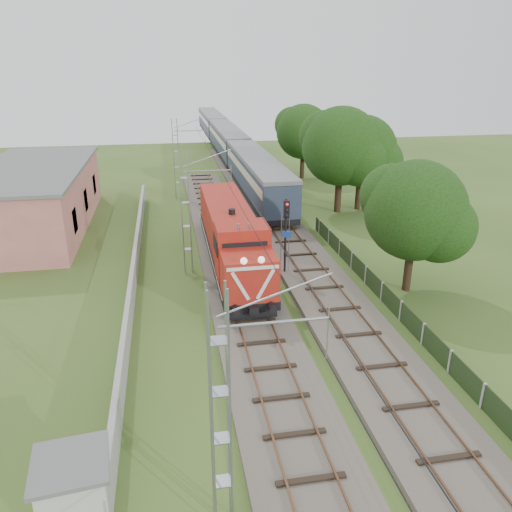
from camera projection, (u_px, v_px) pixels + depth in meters
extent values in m
plane|color=#39511E|center=(267.00, 366.00, 23.21)|extent=(140.00, 140.00, 0.00)
cube|color=#6B6054|center=(244.00, 298.00, 29.57)|extent=(4.20, 70.00, 0.30)
cube|color=black|center=(244.00, 295.00, 29.50)|extent=(2.40, 70.00, 0.10)
cube|color=brown|center=(230.00, 295.00, 29.33)|extent=(0.08, 70.00, 0.05)
cube|color=brown|center=(258.00, 293.00, 29.61)|extent=(0.08, 70.00, 0.05)
cube|color=#6B6054|center=(278.00, 227.00, 42.32)|extent=(4.20, 80.00, 0.30)
cube|color=black|center=(278.00, 225.00, 42.24)|extent=(2.40, 80.00, 0.10)
cube|color=brown|center=(269.00, 224.00, 42.08)|extent=(0.08, 80.00, 0.05)
cube|color=brown|center=(288.00, 223.00, 42.36)|extent=(0.08, 80.00, 0.05)
cylinder|color=gray|center=(274.00, 322.00, 13.15)|extent=(3.00, 0.08, 0.08)
cylinder|color=gray|center=(207.00, 171.00, 31.49)|extent=(3.00, 0.08, 0.08)
cylinder|color=gray|center=(190.00, 131.00, 49.83)|extent=(3.00, 0.08, 0.08)
cylinder|color=black|center=(231.00, 190.00, 32.21)|extent=(0.03, 70.00, 0.03)
cylinder|color=black|center=(231.00, 170.00, 31.74)|extent=(0.03, 70.00, 0.03)
cube|color=#9E9E99|center=(135.00, 265.00, 32.86)|extent=(0.25, 40.00, 1.50)
cube|color=#C7756B|center=(36.00, 199.00, 41.82)|extent=(8.00, 20.00, 5.00)
cube|color=#606060|center=(31.00, 168.00, 40.88)|extent=(8.40, 20.40, 0.25)
cube|color=black|center=(74.00, 221.00, 37.09)|extent=(0.10, 1.60, 1.80)
cube|color=black|center=(85.00, 200.00, 42.59)|extent=(0.10, 1.60, 1.80)
cube|color=black|center=(94.00, 184.00, 48.09)|extent=(0.10, 1.60, 1.80)
cube|color=black|center=(401.00, 311.00, 27.06)|extent=(0.05, 32.00, 1.15)
cube|color=#9E9E99|center=(320.00, 227.00, 40.82)|extent=(0.12, 0.12, 1.20)
cube|color=black|center=(231.00, 252.00, 34.34)|extent=(3.04, 17.22, 0.51)
cube|color=black|center=(244.00, 290.00, 29.34)|extent=(2.23, 3.65, 0.51)
cube|color=black|center=(222.00, 231.00, 39.56)|extent=(2.23, 3.65, 0.51)
cube|color=black|center=(253.00, 314.00, 26.69)|extent=(2.63, 0.25, 0.35)
cube|color=#A61216|center=(249.00, 275.00, 27.09)|extent=(2.94, 2.53, 2.33)
sphere|color=white|center=(244.00, 261.00, 25.43)|extent=(0.36, 0.36, 0.36)
sphere|color=white|center=(261.00, 260.00, 25.58)|extent=(0.36, 0.36, 0.36)
cube|color=silver|center=(240.00, 286.00, 25.82)|extent=(1.02, 0.06, 1.70)
cube|color=silver|center=(265.00, 284.00, 26.04)|extent=(1.02, 0.06, 1.70)
cube|color=silver|center=(253.00, 268.00, 25.58)|extent=(2.73, 0.06, 0.18)
cube|color=#A61216|center=(242.00, 251.00, 29.20)|extent=(3.04, 2.43, 3.24)
cube|color=black|center=(245.00, 250.00, 27.89)|extent=(2.53, 0.06, 0.91)
cube|color=#A61216|center=(227.00, 220.00, 36.05)|extent=(2.84, 12.26, 2.63)
cylinder|color=black|center=(232.00, 212.00, 32.68)|extent=(0.45, 0.45, 0.41)
cylinder|color=gray|center=(238.00, 227.00, 27.77)|extent=(0.12, 0.12, 0.35)
cylinder|color=gray|center=(249.00, 226.00, 27.87)|extent=(0.12, 0.12, 0.35)
cube|color=black|center=(257.00, 190.00, 51.31)|extent=(3.04, 23.09, 0.52)
cube|color=#2E374D|center=(257.00, 174.00, 50.70)|extent=(3.15, 23.09, 2.83)
cube|color=beige|center=(257.00, 169.00, 50.51)|extent=(3.19, 22.17, 0.79)
cube|color=slate|center=(257.00, 158.00, 50.13)|extent=(3.20, 23.09, 0.37)
cube|color=black|center=(228.00, 151.00, 73.44)|extent=(3.04, 23.09, 0.52)
cube|color=#2E374D|center=(227.00, 140.00, 72.83)|extent=(3.15, 23.09, 2.83)
cube|color=beige|center=(227.00, 136.00, 72.64)|extent=(3.19, 22.17, 0.79)
cube|color=slate|center=(227.00, 129.00, 72.26)|extent=(3.20, 23.09, 0.37)
cube|color=black|center=(212.00, 131.00, 95.57)|extent=(3.04, 23.09, 0.52)
cube|color=#2E374D|center=(212.00, 122.00, 94.96)|extent=(3.15, 23.09, 2.83)
cube|color=beige|center=(212.00, 119.00, 94.77)|extent=(3.19, 22.17, 0.79)
cube|color=slate|center=(211.00, 113.00, 94.39)|extent=(3.20, 23.09, 0.37)
cylinder|color=black|center=(285.00, 238.00, 32.15)|extent=(0.15, 0.15, 5.20)
cube|color=black|center=(287.00, 209.00, 31.29)|extent=(0.43, 0.36, 1.14)
sphere|color=red|center=(287.00, 204.00, 31.04)|extent=(0.19, 0.19, 0.19)
sphere|color=black|center=(287.00, 210.00, 31.17)|extent=(0.19, 0.19, 0.19)
sphere|color=black|center=(287.00, 216.00, 31.30)|extent=(0.19, 0.19, 0.19)
cube|color=#1B47A5|center=(287.00, 234.00, 31.93)|extent=(0.54, 0.28, 0.42)
cube|color=beige|center=(75.00, 493.00, 15.06)|extent=(2.12, 2.12, 2.12)
cube|color=#606060|center=(70.00, 463.00, 14.64)|extent=(2.44, 2.44, 0.14)
cylinder|color=#3B2818|center=(409.00, 263.00, 30.36)|extent=(0.50, 0.50, 3.62)
sphere|color=black|center=(415.00, 210.00, 29.16)|extent=(5.93, 5.93, 5.93)
sphere|color=black|center=(440.00, 227.00, 28.84)|extent=(4.15, 4.15, 4.15)
sphere|color=black|center=(392.00, 196.00, 29.70)|extent=(3.86, 3.86, 3.86)
cylinder|color=#3B2818|center=(359.00, 189.00, 47.38)|extent=(0.55, 0.55, 3.96)
sphere|color=black|center=(362.00, 151.00, 46.07)|extent=(6.47, 6.47, 6.47)
sphere|color=black|center=(378.00, 162.00, 45.72)|extent=(4.53, 4.53, 4.53)
sphere|color=black|center=(346.00, 141.00, 46.66)|extent=(4.21, 4.21, 4.21)
cylinder|color=#3B2818|center=(338.00, 189.00, 46.43)|extent=(0.62, 0.62, 4.34)
sphere|color=black|center=(341.00, 146.00, 45.00)|extent=(7.09, 7.09, 7.09)
sphere|color=black|center=(359.00, 159.00, 44.62)|extent=(4.97, 4.97, 4.97)
sphere|color=black|center=(324.00, 136.00, 45.65)|extent=(4.61, 4.61, 4.61)
cylinder|color=#3B2818|center=(302.00, 162.00, 60.26)|extent=(0.53, 0.53, 3.92)
sphere|color=black|center=(303.00, 132.00, 58.97)|extent=(6.41, 6.41, 6.41)
sphere|color=black|center=(316.00, 140.00, 58.62)|extent=(4.49, 4.49, 4.49)
sphere|color=black|center=(292.00, 125.00, 59.55)|extent=(4.17, 4.17, 4.17)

